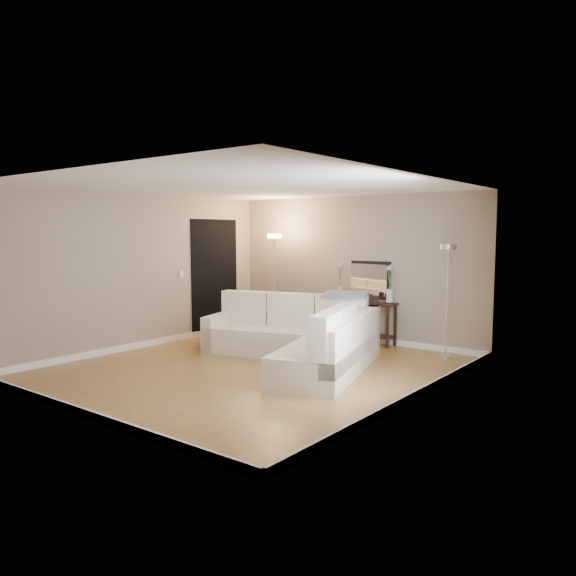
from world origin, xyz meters
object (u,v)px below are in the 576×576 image
Objects in this scene: floor_lamp_lit at (275,264)px; floor_lamp_unlit at (448,278)px; console_table at (360,319)px; sectional_sofa at (303,338)px.

floor_lamp_unlit is at bearing 2.22° from floor_lamp_lit.
console_table is 0.69× the size of floor_lamp_unlit.
floor_lamp_lit is at bearing -167.46° from console_table.
floor_lamp_unlit reaches higher than sectional_sofa.
console_table is (-0.06, 1.80, 0.06)m from sectional_sofa.
floor_lamp_lit is at bearing 139.90° from sectional_sofa.
floor_lamp_lit reaches higher than sectional_sofa.
floor_lamp_lit is (-1.65, -0.37, 0.94)m from console_table.
console_table is 1.89m from floor_lamp_unlit.
sectional_sofa is 1.80m from console_table.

